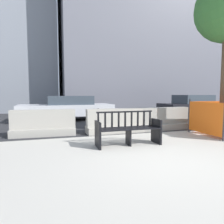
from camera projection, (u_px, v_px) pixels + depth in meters
ground_plane at (170, 159)px, 4.09m from camera, size 200.00×200.00×0.00m
street_asphalt at (91, 116)px, 12.39m from camera, size 120.00×12.00×0.01m
street_bench at (128, 130)px, 5.22m from camera, size 1.70×0.55×0.88m
jersey_barrier_centre at (115, 123)px, 6.96m from camera, size 2.02×0.75×0.84m
jersey_barrier_left at (44, 125)px, 6.47m from camera, size 2.02×0.75×0.84m
jersey_barrier_right at (163, 121)px, 7.59m from camera, size 2.02×0.74×0.84m
construction_fence at (223, 117)px, 6.55m from camera, size 1.54×1.54×1.18m
car_sedan_mid at (194, 106)px, 11.79m from camera, size 4.18×1.87×1.31m
car_sedan_far at (67, 108)px, 10.36m from camera, size 4.76×2.09×1.26m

